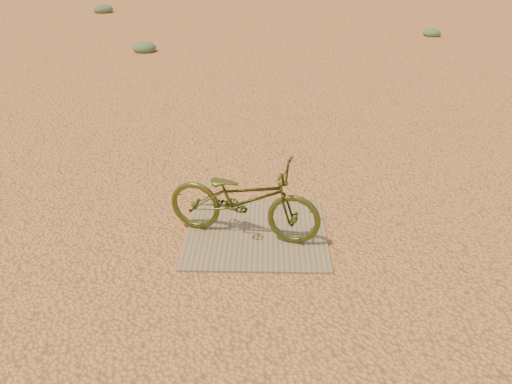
{
  "coord_description": "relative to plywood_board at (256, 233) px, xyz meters",
  "views": [
    {
      "loc": [
        -0.43,
        -4.81,
        2.66
      ],
      "look_at": [
        -0.54,
        -0.57,
        0.47
      ],
      "focal_mm": 35.0,
      "sensor_mm": 36.0,
      "label": 1
    }
  ],
  "objects": [
    {
      "name": "ground",
      "position": [
        0.54,
        0.57,
        -0.01
      ],
      "size": [
        120.0,
        120.0,
        0.0
      ],
      "primitive_type": "plane",
      "color": "#E28B55",
      "rests_on": "ground"
    },
    {
      "name": "kale_b",
      "position": [
        4.98,
        11.25,
        -0.01
      ],
      "size": [
        0.52,
        0.52,
        0.28
      ],
      "primitive_type": "ellipsoid",
      "color": "#597750",
      "rests_on": "ground"
    },
    {
      "name": "kale_a",
      "position": [
        -3.09,
        8.79,
        -0.01
      ],
      "size": [
        0.59,
        0.59,
        0.33
      ],
      "primitive_type": "ellipsoid",
      "color": "#597750",
      "rests_on": "ground"
    },
    {
      "name": "plywood_board",
      "position": [
        0.0,
        0.0,
        0.0
      ],
      "size": [
        1.39,
        1.31,
        0.02
      ],
      "primitive_type": "cube",
      "color": "#847355",
      "rests_on": "ground"
    },
    {
      "name": "kale_c",
      "position": [
        -6.34,
        16.1,
        -0.01
      ],
      "size": [
        0.73,
        0.73,
        0.4
      ],
      "primitive_type": "ellipsoid",
      "color": "#597750",
      "rests_on": "ground"
    },
    {
      "name": "bicycle",
      "position": [
        -0.12,
        -0.04,
        0.41
      ],
      "size": [
        1.59,
        0.88,
        0.79
      ],
      "primitive_type": "imported",
      "rotation": [
        0.0,
        0.0,
        1.32
      ],
      "color": "#3D4818",
      "rests_on": "plywood_board"
    }
  ]
}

